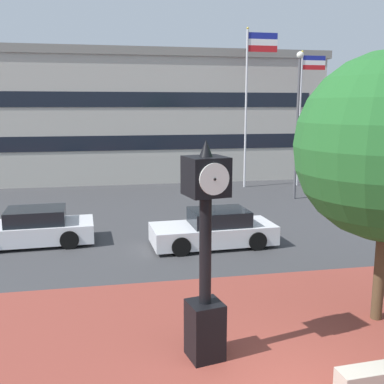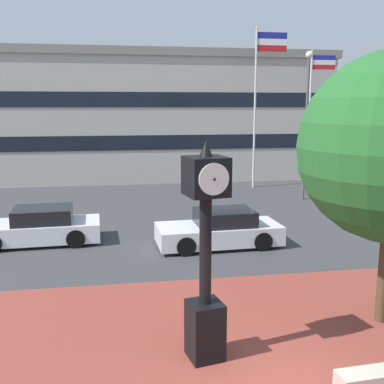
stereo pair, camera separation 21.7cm
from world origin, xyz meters
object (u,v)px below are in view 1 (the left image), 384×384
at_px(flagpole_primary, 250,93).
at_px(flagpole_secondary, 302,108).
at_px(civic_building, 138,115).
at_px(car_street_mid, 214,230).
at_px(street_lamp_post, 298,112).
at_px(street_clock, 205,259).
at_px(car_street_near, 32,228).

xyz_separation_m(flagpole_primary, flagpole_secondary, (3.28, 0.00, -0.92)).
bearing_deg(civic_building, car_street_mid, -86.38).
relative_size(civic_building, street_lamp_post, 3.21).
relative_size(street_clock, civic_building, 0.18).
bearing_deg(civic_building, car_street_near, -106.11).
bearing_deg(car_street_mid, flagpole_secondary, -38.88).
xyz_separation_m(car_street_near, street_lamp_post, (12.35, 5.80, 3.93)).
relative_size(street_clock, car_street_mid, 0.97).
xyz_separation_m(street_clock, car_street_near, (-4.40, 8.37, -1.43)).
distance_m(street_clock, car_street_near, 9.56).
xyz_separation_m(flagpole_primary, civic_building, (-5.97, 7.91, -1.43)).
height_order(flagpole_primary, civic_building, flagpole_primary).
bearing_deg(street_lamp_post, civic_building, 121.69).
xyz_separation_m(civic_building, street_lamp_post, (7.27, -11.78, 0.36)).
bearing_deg(street_lamp_post, flagpole_primary, 108.59).
relative_size(car_street_near, flagpole_secondary, 0.55).
distance_m(street_clock, street_lamp_post, 16.44).
relative_size(flagpole_primary, street_lamp_post, 1.23).
height_order(car_street_near, street_lamp_post, street_lamp_post).
bearing_deg(street_clock, car_street_near, 106.27).
relative_size(car_street_near, flagpole_primary, 0.48).
height_order(civic_building, street_lamp_post, civic_building).
xyz_separation_m(flagpole_primary, street_lamp_post, (1.30, -3.87, -1.07)).
height_order(car_street_mid, street_lamp_post, street_lamp_post).
bearing_deg(car_street_mid, street_clock, 162.17).
bearing_deg(flagpole_secondary, civic_building, 139.48).
distance_m(car_street_mid, flagpole_primary, 13.03).
relative_size(street_clock, flagpole_primary, 0.46).
distance_m(car_street_near, car_street_mid, 6.43).
bearing_deg(car_street_mid, civic_building, 0.83).
height_order(car_street_near, civic_building, civic_building).
xyz_separation_m(car_street_mid, flagpole_secondary, (8.05, 11.05, 4.09)).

